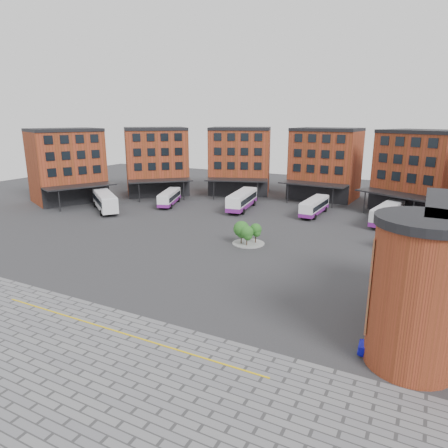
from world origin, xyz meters
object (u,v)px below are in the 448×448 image
at_px(tree_island, 246,232).
at_px(blue_car, 386,352).
at_px(bus_e, 387,214).
at_px(bus_b, 169,197).
at_px(bus_a, 105,200).
at_px(bus_d, 314,206).
at_px(bus_f, 427,235).
at_px(bus_c, 242,200).

height_order(tree_island, blue_car, tree_island).
bearing_deg(bus_e, bus_b, -164.51).
bearing_deg(bus_a, bus_d, -29.96).
height_order(bus_a, bus_e, bus_a).
bearing_deg(bus_f, bus_b, -146.59).
xyz_separation_m(bus_c, bus_f, (31.18, -9.81, -0.08)).
bearing_deg(bus_e, bus_a, -154.30).
distance_m(bus_d, bus_f, 21.45).
height_order(bus_f, blue_car, bus_f).
relative_size(bus_c, blue_car, 3.27).
distance_m(tree_island, bus_d, 21.40).
distance_m(bus_c, bus_e, 25.25).
bearing_deg(bus_c, bus_f, -25.93).
bearing_deg(tree_island, blue_car, -45.20).
relative_size(bus_b, bus_f, 0.99).
height_order(bus_e, bus_f, bus_f).
bearing_deg(bus_c, bus_a, -158.73).
height_order(bus_d, bus_f, bus_f).
height_order(tree_island, bus_b, tree_island).
relative_size(bus_a, bus_f, 1.08).
relative_size(bus_b, blue_car, 2.72).
relative_size(tree_island, bus_d, 0.42).
bearing_deg(bus_b, tree_island, -54.78).
bearing_deg(bus_d, bus_c, -170.07).
distance_m(bus_a, bus_b, 12.25).
bearing_deg(bus_b, bus_f, -28.91).
distance_m(bus_c, blue_car, 48.70).
relative_size(bus_e, bus_f, 1.13).
bearing_deg(bus_b, bus_a, -149.22).
distance_m(bus_c, bus_d, 13.29).
relative_size(bus_a, bus_d, 1.07).
height_order(bus_b, bus_e, bus_e).
xyz_separation_m(bus_c, blue_car, (29.10, -39.03, -1.20)).
bearing_deg(blue_car, bus_f, -7.39).
bearing_deg(bus_f, bus_c, -155.55).
height_order(tree_island, bus_a, bus_a).
height_order(bus_c, bus_e, bus_c).
xyz_separation_m(tree_island, bus_c, (-9.46, 19.25, 0.03)).
distance_m(tree_island, bus_e, 25.71).
bearing_deg(bus_b, blue_car, -60.10).
distance_m(bus_a, bus_e, 49.11).
relative_size(bus_b, bus_e, 0.88).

